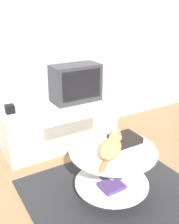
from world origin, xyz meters
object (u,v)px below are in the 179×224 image
Objects in this scene: tv at (76,83)px; cat at (111,147)px; speaker at (10,109)px; dvd_box at (125,139)px.

cat is at bearing -104.75° from tv.
tv is 1.20m from cat.
tv is at bearing -1.68° from speaker.
speaker is 0.21× the size of cat.
cat is (-0.30, -1.15, -0.20)m from tv.
dvd_box is (-0.09, -1.06, -0.23)m from tv.
speaker is (-0.78, 0.02, -0.17)m from tv.
tv is 6.32× the size of speaker.
tv is 1.09m from dvd_box.
tv is 0.80m from speaker.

